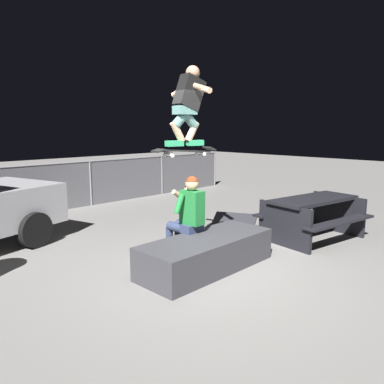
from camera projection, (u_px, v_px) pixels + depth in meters
ground_plane at (212, 272)px, 5.23m from camera, size 40.00×40.00×0.00m
ledge_box_main at (207, 253)px, 5.33m from camera, size 2.08×0.82×0.46m
person_sitting_on_ledge at (187, 214)px, 5.60m from camera, size 0.59×0.75×1.29m
skateboard at (185, 151)px, 5.39m from camera, size 1.04×0.35×0.13m
skater_airborne at (188, 102)px, 5.31m from camera, size 0.63×0.89×1.12m
kicker_ramp at (231, 231)px, 7.09m from camera, size 1.35×1.24×0.39m
picnic_table_back at (313, 211)px, 6.74m from camera, size 1.89×1.60×0.75m
fence_back at (45, 187)px, 8.76m from camera, size 12.05×0.05×1.15m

